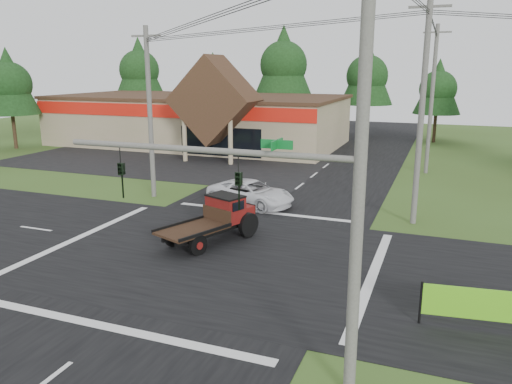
% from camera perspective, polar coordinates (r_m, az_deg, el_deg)
% --- Properties ---
extents(ground, '(120.00, 120.00, 0.00)m').
position_cam_1_polar(ground, '(22.36, -5.07, -7.10)').
color(ground, '#384E1C').
rests_on(ground, ground).
extents(road_ns, '(12.00, 120.00, 0.02)m').
position_cam_1_polar(road_ns, '(22.35, -5.07, -7.08)').
color(road_ns, black).
rests_on(road_ns, ground).
extents(road_ew, '(120.00, 12.00, 0.02)m').
position_cam_1_polar(road_ew, '(22.35, -5.07, -7.07)').
color(road_ew, black).
rests_on(road_ew, ground).
extents(parking_apron, '(28.00, 14.00, 0.02)m').
position_cam_1_polar(parking_apron, '(45.02, -10.58, 3.48)').
color(parking_apron, black).
rests_on(parking_apron, ground).
extents(cvs_building, '(30.40, 18.20, 9.19)m').
position_cam_1_polar(cvs_building, '(54.60, -6.44, 8.37)').
color(cvs_building, tan).
rests_on(cvs_building, ground).
extents(traffic_signal_mast, '(8.12, 0.24, 7.00)m').
position_cam_1_polar(traffic_signal_mast, '(12.26, 3.71, -3.09)').
color(traffic_signal_mast, '#595651').
rests_on(traffic_signal_mast, ground).
extents(utility_pole_nr, '(2.00, 0.30, 11.00)m').
position_cam_1_polar(utility_pole_nr, '(11.59, 11.77, 1.84)').
color(utility_pole_nr, '#595651').
rests_on(utility_pole_nr, ground).
extents(utility_pole_nw, '(2.00, 0.30, 10.50)m').
position_cam_1_polar(utility_pole_nw, '(31.91, -12.04, 8.93)').
color(utility_pole_nw, '#595651').
rests_on(utility_pole_nw, ground).
extents(utility_pole_ne, '(2.00, 0.30, 11.50)m').
position_cam_1_polar(utility_pole_ne, '(26.82, 18.40, 8.71)').
color(utility_pole_ne, '#595651').
rests_on(utility_pole_ne, ground).
extents(utility_pole_n, '(2.00, 0.30, 11.20)m').
position_cam_1_polar(utility_pole_n, '(40.79, 19.44, 9.98)').
color(utility_pole_n, '#595651').
rests_on(utility_pole_n, ground).
extents(tree_row_a, '(6.72, 6.72, 12.12)m').
position_cam_1_polar(tree_row_a, '(70.62, -13.21, 13.63)').
color(tree_row_a, '#332316').
rests_on(tree_row_a, ground).
extents(tree_row_b, '(5.60, 5.60, 10.10)m').
position_cam_1_polar(tree_row_b, '(67.40, -4.91, 12.79)').
color(tree_row_b, '#332316').
rests_on(tree_row_b, ground).
extents(tree_row_c, '(7.28, 7.28, 13.13)m').
position_cam_1_polar(tree_row_c, '(62.74, 3.16, 14.58)').
color(tree_row_c, '#332316').
rests_on(tree_row_c, ground).
extents(tree_row_d, '(6.16, 6.16, 11.11)m').
position_cam_1_polar(tree_row_d, '(61.41, 12.60, 13.04)').
color(tree_row_d, '#332316').
rests_on(tree_row_d, ground).
extents(tree_row_e, '(5.04, 5.04, 9.09)m').
position_cam_1_polar(tree_row_e, '(58.75, 20.10, 11.20)').
color(tree_row_e, '#332316').
rests_on(tree_row_e, ground).
extents(tree_side_w, '(5.60, 5.60, 10.10)m').
position_cam_1_polar(tree_side_w, '(56.59, -26.42, 11.21)').
color(tree_side_w, '#332316').
rests_on(tree_side_w, ground).
extents(antique_flatbed_truck, '(3.72, 5.53, 2.16)m').
position_cam_1_polar(antique_flatbed_truck, '(23.49, -5.29, -3.27)').
color(antique_flatbed_truck, '#5E0E0D').
rests_on(antique_flatbed_truck, ground).
extents(roadside_banner, '(4.25, 0.66, 1.46)m').
position_cam_1_polar(roadside_banner, '(17.47, 25.27, -12.11)').
color(roadside_banner, '#61C31A').
rests_on(roadside_banner, ground).
extents(white_pickup, '(5.83, 3.74, 1.50)m').
position_cam_1_polar(white_pickup, '(29.88, -0.60, -0.12)').
color(white_pickup, white).
rests_on(white_pickup, ground).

